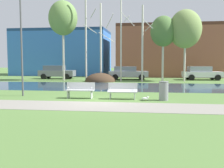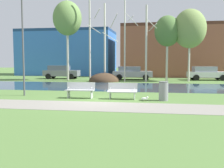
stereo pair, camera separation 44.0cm
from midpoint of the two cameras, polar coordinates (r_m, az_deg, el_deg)
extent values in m
plane|color=#517538|center=(23.58, 2.69, -0.09)|extent=(120.00, 120.00, 0.00)
cube|color=gray|center=(12.15, -3.74, -4.73)|extent=(60.00, 2.54, 0.01)
cube|color=#284256|center=(21.58, 2.07, -0.53)|extent=(80.00, 7.53, 0.01)
ellipsoid|color=#423021|center=(27.05, -1.24, 0.55)|extent=(3.13, 2.89, 1.76)
cube|color=#B2B5B7|center=(14.70, -6.09, -1.33)|extent=(1.61, 0.50, 0.05)
cube|color=#B2B5B7|center=(14.95, -5.82, -0.38)|extent=(1.60, 0.10, 0.40)
cube|color=#B2B5B7|center=(14.96, -8.46, -2.12)|extent=(0.04, 0.43, 0.45)
cube|color=#B2B5B7|center=(14.63, -3.54, -2.23)|extent=(0.04, 0.43, 0.45)
cylinder|color=#B2B5B7|center=(14.88, -8.52, -0.74)|extent=(0.05, 0.28, 0.04)
cylinder|color=#B2B5B7|center=(14.55, -3.58, -0.82)|extent=(0.05, 0.28, 0.04)
cube|color=#B2B5B7|center=(14.26, 3.09, -1.50)|extent=(1.61, 0.50, 0.15)
cube|color=#B2B5B7|center=(14.51, 3.20, -0.52)|extent=(1.60, 0.10, 0.40)
cube|color=#B2B5B7|center=(14.42, 0.51, -2.32)|extent=(0.04, 0.43, 0.45)
cube|color=#B2B5B7|center=(14.29, 5.73, -2.41)|extent=(0.04, 0.43, 0.45)
cylinder|color=#B2B5B7|center=(14.34, 0.49, -0.90)|extent=(0.05, 0.28, 0.04)
cylinder|color=#B2B5B7|center=(14.21, 5.73, -0.97)|extent=(0.05, 0.28, 0.04)
cylinder|color=gray|center=(14.04, 11.89, -1.50)|extent=(0.48, 0.48, 0.99)
torus|color=#494A4C|center=(14.00, 11.93, 0.40)|extent=(0.50, 0.50, 0.04)
ellipsoid|color=white|center=(13.74, 7.90, -3.17)|extent=(0.33, 0.15, 0.15)
sphere|color=white|center=(13.73, 8.52, -2.87)|extent=(0.10, 0.10, 0.10)
cone|color=gold|center=(13.73, 8.76, -2.88)|extent=(0.06, 0.03, 0.03)
cylinder|color=gold|center=(13.72, 7.96, -3.47)|extent=(0.01, 0.01, 0.10)
cylinder|color=gold|center=(13.78, 7.97, -3.44)|extent=(0.01, 0.01, 0.10)
cylinder|color=#4C4C51|center=(16.53, -17.82, 7.58)|extent=(0.10, 0.10, 5.76)
cylinder|color=beige|center=(29.17, -9.08, 9.15)|extent=(0.25, 0.25, 8.49)
ellipsoid|color=#668947|center=(29.45, -9.15, 13.77)|extent=(3.04, 3.04, 3.65)
cylinder|color=#BCB7A8|center=(27.73, -4.33, 10.46)|extent=(0.18, 0.18, 9.49)
cylinder|color=#BCB7A8|center=(28.33, -2.76, 14.91)|extent=(0.89, 1.26, 0.80)
cylinder|color=#BCB7A8|center=(27.03, -3.37, 11.66)|extent=(1.20, 1.17, 0.83)
cylinder|color=beige|center=(28.41, -1.11, 8.93)|extent=(0.19, 0.19, 8.10)
cylinder|color=beige|center=(29.11, 0.83, 13.41)|extent=(1.03, 1.46, 1.32)
cylinder|color=beige|center=(27.58, 0.13, 9.99)|extent=(1.45, 1.41, 0.92)
cylinder|color=beige|center=(27.07, 3.23, 9.14)|extent=(0.15, 0.15, 8.11)
cylinder|color=beige|center=(27.64, 4.45, 13.81)|extent=(0.73, 1.03, 0.48)
cylinder|color=beige|center=(26.51, 4.67, 13.76)|extent=(1.27, 1.24, 1.22)
cylinder|color=beige|center=(27.00, 7.83, 8.57)|extent=(0.20, 0.20, 7.60)
cylinder|color=beige|center=(27.55, 9.16, 11.91)|extent=(0.82, 1.15, 0.66)
cylinder|color=beige|center=(26.63, 9.02, 12.66)|extent=(1.02, 1.00, 0.83)
cylinder|color=beige|center=(27.92, 12.18, 7.31)|extent=(0.22, 0.22, 6.55)
ellipsoid|color=#4C7038|center=(28.06, 12.25, 11.05)|extent=(2.61, 2.61, 3.13)
cylinder|color=beige|center=(28.24, 16.69, 7.46)|extent=(0.20, 0.20, 6.82)
ellipsoid|color=olive|center=(28.39, 16.79, 11.31)|extent=(3.27, 3.27, 3.92)
cube|color=slate|center=(31.84, -10.33, 2.31)|extent=(4.17, 2.12, 0.68)
cube|color=slate|center=(31.91, -10.91, 3.43)|extent=(2.37, 1.78, 0.57)
cylinder|color=black|center=(32.42, -7.59, 1.79)|extent=(0.65, 0.26, 0.64)
cylinder|color=black|center=(30.62, -8.38, 1.60)|extent=(0.65, 0.26, 0.64)
cylinder|color=black|center=(33.14, -12.11, 1.79)|extent=(0.65, 0.26, 0.64)
cylinder|color=black|center=(31.37, -13.14, 1.60)|extent=(0.65, 0.26, 0.64)
cube|color=#B2B5BC|center=(30.04, 4.87, 2.17)|extent=(4.49, 2.12, 0.62)
cube|color=gray|center=(30.02, 4.21, 3.28)|extent=(2.55, 1.77, 0.54)
cylinder|color=black|center=(30.99, 7.56, 1.65)|extent=(0.65, 0.26, 0.64)
cylinder|color=black|center=(29.15, 7.68, 1.45)|extent=(0.65, 0.26, 0.64)
cylinder|color=black|center=(31.02, 2.22, 1.69)|extent=(0.65, 0.26, 0.64)
cylinder|color=black|center=(29.19, 2.00, 1.49)|extent=(0.65, 0.26, 0.64)
cube|color=silver|center=(30.77, 20.17, 1.93)|extent=(4.27, 2.16, 0.60)
cube|color=#949AAC|center=(30.67, 19.60, 3.04)|extent=(2.43, 1.81, 0.58)
cylinder|color=black|center=(32.07, 22.11, 1.44)|extent=(0.65, 0.26, 0.64)
cylinder|color=black|center=(30.26, 23.12, 1.23)|extent=(0.65, 0.26, 0.64)
cylinder|color=black|center=(31.40, 17.29, 1.51)|extent=(0.65, 0.26, 0.64)
cylinder|color=black|center=(29.55, 18.03, 1.30)|extent=(0.65, 0.26, 0.64)
cube|color=#3870C6|center=(41.45, -9.08, 6.34)|extent=(13.79, 7.64, 6.30)
cube|color=navy|center=(41.68, -9.14, 10.95)|extent=(13.79, 7.64, 0.40)
cube|color=brown|center=(38.23, 15.30, 6.52)|extent=(16.39, 8.07, 6.51)
cube|color=#4E2C21|center=(38.49, 15.41, 11.66)|extent=(16.39, 8.07, 0.40)
camera|label=1|loc=(0.22, -89.14, 0.07)|focal=42.58mm
camera|label=2|loc=(0.22, 90.86, -0.07)|focal=42.58mm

